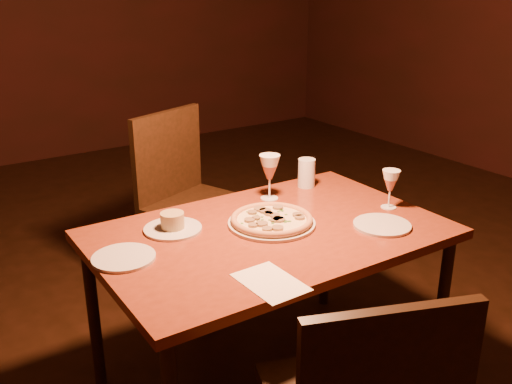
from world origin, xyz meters
TOP-DOWN VIEW (x-y plane):
  - floor at (0.00, 0.00)m, footprint 7.00×7.00m
  - dining_table at (-0.21, -0.25)m, footprint 1.30×0.85m
  - chair_far at (-0.12, 0.58)m, footprint 0.60×0.60m
  - pizza_plate at (-0.18, -0.22)m, footprint 0.33×0.33m
  - ramekin_saucer at (-0.51, -0.05)m, footprint 0.22×0.22m
  - wine_glass_far at (-0.02, 0.01)m, footprint 0.09×0.09m
  - wine_glass_right at (0.32, -0.34)m, footprint 0.07×0.07m
  - water_tumbler at (0.20, 0.05)m, footprint 0.08×0.08m
  - side_plate_left at (-0.75, -0.17)m, footprint 0.21×0.21m
  - side_plate_near at (0.16, -0.46)m, footprint 0.22×0.22m
  - menu_card at (-0.44, -0.58)m, footprint 0.16×0.23m

SIDE VIEW (x-z plane):
  - floor at x=0.00m, z-range 0.00..0.00m
  - chair_far at x=-0.12m, z-range 0.06..1.02m
  - dining_table at x=-0.21m, z-range 0.28..0.97m
  - menu_card at x=-0.44m, z-range 0.69..0.69m
  - side_plate_left at x=-0.75m, z-range 0.69..0.70m
  - side_plate_near at x=0.16m, z-range 0.69..0.70m
  - pizza_plate at x=-0.18m, z-range 0.69..0.73m
  - ramekin_saucer at x=-0.51m, z-range 0.68..0.75m
  - water_tumbler at x=0.20m, z-range 0.69..0.82m
  - wine_glass_right at x=0.32m, z-range 0.69..0.85m
  - wine_glass_far at x=-0.02m, z-range 0.69..0.89m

